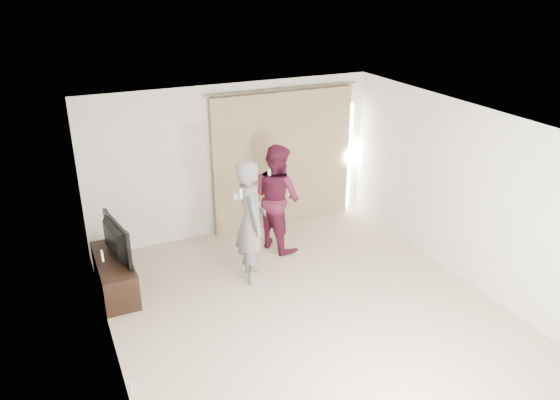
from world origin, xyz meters
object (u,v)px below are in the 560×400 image
at_px(tv_console, 115,274).
at_px(tv, 110,241).
at_px(person_woman, 277,197).
at_px(person_man, 251,221).

bearing_deg(tv_console, tv, 0.00).
bearing_deg(person_woman, tv, -174.01).
bearing_deg(person_man, person_woman, 44.99).
relative_size(person_man, person_woman, 1.05).
xyz_separation_m(tv, person_man, (1.92, -0.48, 0.13)).
distance_m(tv_console, tv, 0.54).
distance_m(tv_console, person_man, 2.09).
height_order(tv_console, tv, tv).
xyz_separation_m(person_man, person_woman, (0.76, 0.76, -0.05)).
relative_size(tv_console, person_woman, 0.76).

